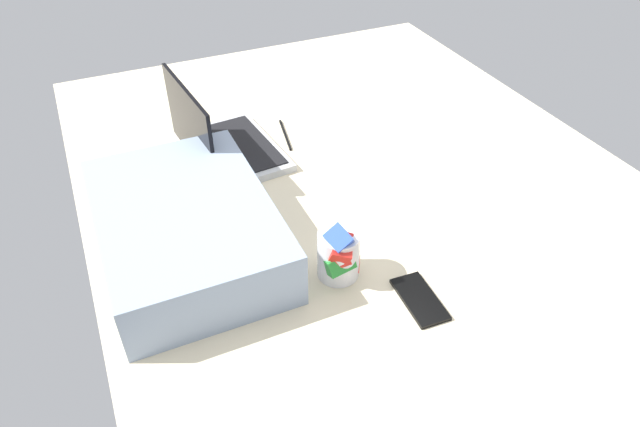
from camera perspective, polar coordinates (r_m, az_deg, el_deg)
The scene contains 6 objects.
bed_mattress at distance 159.48cm, azimuth 3.51°, elevation 1.26°, with size 180.00×140.00×18.00cm, color beige.
laptop at distance 160.87cm, azimuth -9.72°, elevation 6.89°, with size 35.04×26.04×23.00cm.
snack_cup at distance 120.58cm, azimuth 1.88°, elevation -4.12°, with size 10.36×9.00×14.79cm.
cell_phone at distance 120.83cm, azimuth 9.84°, elevation -8.37°, with size 6.80×14.00×0.80cm, color black.
pillow at distance 129.45cm, azimuth -13.13°, elevation -1.40°, with size 52.00×36.00×13.00cm, color #8C9EB7.
charger_cable at distance 170.67cm, azimuth -3.47°, elevation 7.80°, with size 17.00×0.60×0.60cm, color black.
Camera 1 is at (-111.41, 60.49, 105.77)cm, focal length 32.28 mm.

